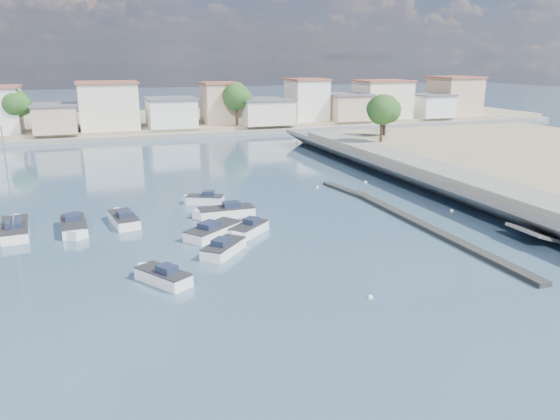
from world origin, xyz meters
The scene contains 17 objects.
ground centered at (0.00, 40.00, 0.00)m, with size 400.00×400.00×0.00m, color #344E69.
seawall_walkway centered at (18.50, 13.00, 0.90)m, with size 5.00×90.00×1.80m, color slate.
breakwater centered at (6.90, 12.69, 0.17)m, with size 2.00×31.02×0.35m.
far_shore_land centered at (0.00, 92.00, 0.70)m, with size 160.00×40.00×1.40m, color gray.
far_shore_quay centered at (0.00, 71.00, 0.40)m, with size 160.00×2.50×0.80m, color slate.
far_town centered at (10.71, 76.92, 4.93)m, with size 113.01×12.80×8.35m.
shore_trees centered at (8.34, 68.11, 6.22)m, with size 74.56×38.32×7.92m.
motorboat_a centered at (-15.53, 6.04, 0.38)m, with size 3.42×4.17×1.48m.
motorboat_b centered at (-10.34, 9.93, 0.38)m, with size 4.01×4.17×1.48m.
motorboat_c centered at (-8.16, 19.33, 0.38)m, with size 5.60×1.98×1.48m.
motorboat_d centered at (-7.61, 13.43, 0.38)m, with size 3.98×3.82×1.48m.
motorboat_e centered at (-16.87, 20.15, 0.38)m, with size 2.53×5.34×1.48m.
motorboat_f centered at (-8.95, 24.33, 0.38)m, with size 3.91×2.86×1.48m.
motorboat_g centered at (-20.88, 19.12, 0.38)m, with size 2.27×5.78×1.48m.
motorboat_h centered at (-10.03, 14.32, 0.38)m, with size 5.28×4.68×1.48m.
sailboat centered at (-25.42, 20.30, 0.41)m, with size 2.54×6.70×9.00m.
mooring_buoys centered at (7.24, 14.40, 0.05)m, with size 17.43×28.21×0.35m.
Camera 1 is at (-19.23, -27.09, 13.93)m, focal length 35.00 mm.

